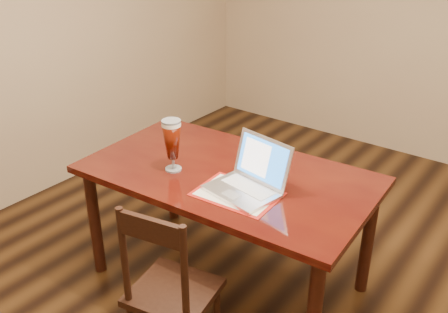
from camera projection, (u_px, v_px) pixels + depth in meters
The scene contains 3 objects.
ground at pixel (276, 304), 2.93m from camera, with size 5.00×5.00×0.00m, color black.
dining_table at pixel (227, 185), 2.83m from camera, with size 1.67×1.01×1.06m.
dining_chair at pixel (170, 291), 2.39m from camera, with size 0.46×0.44×0.93m.
Camera 1 is at (1.12, -1.98, 2.07)m, focal length 40.00 mm.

